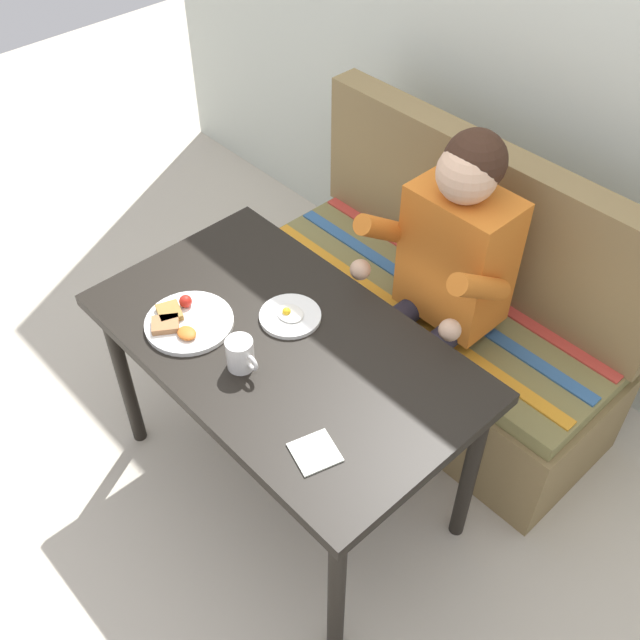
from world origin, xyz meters
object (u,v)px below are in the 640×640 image
object	(u,v)px
table	(284,360)
person	(443,269)
plate_eggs	(290,316)
coffee_mug	(241,354)
couch	(437,316)
plate_breakfast	(186,322)
napkin	(315,452)

from	to	relation	value
table	person	distance (m)	0.61
plate_eggs	coffee_mug	distance (m)	0.24
table	couch	size ratio (longest dim) A/B	0.83
person	plate_breakfast	size ratio (longest dim) A/B	4.50
couch	coffee_mug	size ratio (longest dim) A/B	12.20
couch	napkin	size ratio (longest dim) A/B	12.78
plate_eggs	napkin	distance (m)	0.51
person	plate_breakfast	xyz separation A→B (m)	(-0.37, -0.76, 0.00)
couch	plate_breakfast	distance (m)	1.05
plate_breakfast	plate_eggs	xyz separation A→B (m)	(0.19, 0.25, -0.00)
couch	plate_eggs	xyz separation A→B (m)	(-0.06, -0.68, 0.41)
coffee_mug	napkin	size ratio (longest dim) A/B	1.05
person	coffee_mug	distance (m)	0.75
table	coffee_mug	world-z (taller)	coffee_mug
table	plate_eggs	size ratio (longest dim) A/B	6.31
table	person	world-z (taller)	person
plate_eggs	napkin	world-z (taller)	plate_eggs
table	coffee_mug	size ratio (longest dim) A/B	10.17
table	person	xyz separation A→B (m)	(0.12, 0.59, 0.09)
plate_eggs	plate_breakfast	bearing A→B (deg)	-127.66
couch	plate_eggs	distance (m)	0.80
person	plate_eggs	world-z (taller)	person
table	plate_breakfast	distance (m)	0.32
plate_eggs	napkin	bearing A→B (deg)	-33.99
table	napkin	bearing A→B (deg)	-29.23
napkin	couch	bearing A→B (deg)	110.34
plate_eggs	person	bearing A→B (deg)	70.78
plate_eggs	coffee_mug	size ratio (longest dim) A/B	1.61
napkin	plate_breakfast	bearing A→B (deg)	176.92
plate_breakfast	plate_eggs	size ratio (longest dim) A/B	1.42
person	plate_eggs	xyz separation A→B (m)	(-0.18, -0.51, -0.00)
person	napkin	distance (m)	0.83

